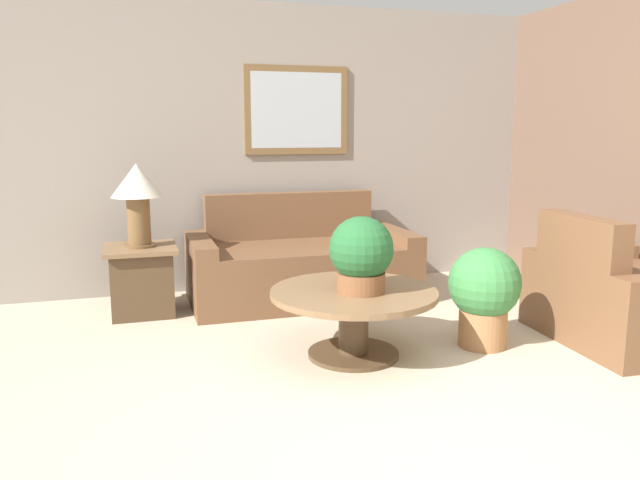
% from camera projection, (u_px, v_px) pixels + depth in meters
% --- Properties ---
extents(ground_plane, '(20.00, 20.00, 0.00)m').
position_uv_depth(ground_plane, '(472.00, 442.00, 2.99)').
color(ground_plane, '#BCAD93').
extents(wall_back, '(6.69, 0.09, 2.60)m').
position_uv_depth(wall_back, '(295.00, 147.00, 5.87)').
color(wall_back, gray).
rests_on(wall_back, ground_plane).
extents(wall_right, '(0.06, 5.28, 2.60)m').
position_uv_depth(wall_right, '(635.00, 152.00, 4.99)').
color(wall_right, brown).
rests_on(wall_right, ground_plane).
extents(couch_main, '(1.92, 0.98, 0.91)m').
position_uv_depth(couch_main, '(300.00, 265.00, 5.48)').
color(couch_main, brown).
rests_on(couch_main, ground_plane).
extents(armchair, '(0.96, 1.19, 0.91)m').
position_uv_depth(armchair, '(619.00, 300.00, 4.37)').
color(armchair, brown).
rests_on(armchair, ground_plane).
extents(coffee_table, '(1.09, 1.09, 0.45)m').
position_uv_depth(coffee_table, '(354.00, 308.00, 4.07)').
color(coffee_table, '#4C3823').
rests_on(coffee_table, ground_plane).
extents(side_table, '(0.56, 0.56, 0.55)m').
position_uv_depth(side_table, '(142.00, 279.00, 5.03)').
color(side_table, '#4C3823').
rests_on(side_table, ground_plane).
extents(table_lamp, '(0.41, 0.41, 0.66)m').
position_uv_depth(table_lamp, '(137.00, 190.00, 4.90)').
color(table_lamp, brown).
rests_on(table_lamp, side_table).
extents(potted_plant_on_table, '(0.41, 0.41, 0.49)m').
position_uv_depth(potted_plant_on_table, '(361.00, 254.00, 3.96)').
color(potted_plant_on_table, brown).
rests_on(potted_plant_on_table, coffee_table).
extents(potted_plant_floor, '(0.49, 0.49, 0.69)m').
position_uv_depth(potted_plant_floor, '(484.00, 292.00, 4.25)').
color(potted_plant_floor, '#9E6B42').
rests_on(potted_plant_floor, ground_plane).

